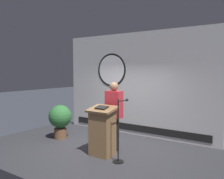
# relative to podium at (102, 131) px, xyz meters

# --- Properties ---
(ground_plane) EXTENTS (40.00, 40.00, 0.00)m
(ground_plane) POSITION_rel_podium_xyz_m (-0.26, 0.21, -0.87)
(ground_plane) COLOR #383D47
(stage_platform) EXTENTS (6.40, 4.00, 0.30)m
(stage_platform) POSITION_rel_podium_xyz_m (-0.26, 0.21, -0.72)
(stage_platform) COLOR #333338
(stage_platform) RESTS_ON ground
(banner_display) EXTENTS (5.06, 0.12, 3.13)m
(banner_display) POSITION_rel_podium_xyz_m (-0.28, 2.06, 0.99)
(banner_display) COLOR silver
(banner_display) RESTS_ON stage_platform
(podium) EXTENTS (0.64, 0.50, 1.17)m
(podium) POSITION_rel_podium_xyz_m (0.00, 0.00, 0.00)
(podium) COLOR olive
(podium) RESTS_ON stage_platform
(speaker_person) EXTENTS (0.40, 0.26, 1.70)m
(speaker_person) POSITION_rel_podium_xyz_m (0.00, 0.48, 0.30)
(speaker_person) COLOR black
(speaker_person) RESTS_ON stage_platform
(microphone_stand) EXTENTS (0.24, 0.52, 1.37)m
(microphone_stand) POSITION_rel_podium_xyz_m (0.54, -0.10, -0.10)
(microphone_stand) COLOR black
(microphone_stand) RESTS_ON stage_platform
(potted_plant) EXTENTS (0.66, 0.66, 0.98)m
(potted_plant) POSITION_rel_podium_xyz_m (-1.85, 0.44, 0.02)
(potted_plant) COLOR brown
(potted_plant) RESTS_ON stage_platform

